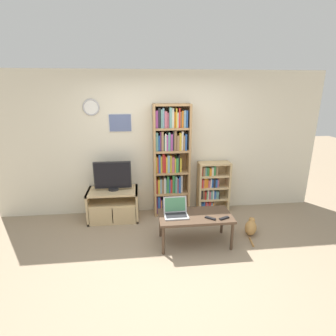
% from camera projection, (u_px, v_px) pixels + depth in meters
% --- Properties ---
extents(ground_plane, '(18.00, 18.00, 0.00)m').
position_uv_depth(ground_plane, '(173.00, 265.00, 3.55)').
color(ground_plane, gray).
extents(wall_back, '(6.00, 0.09, 2.60)m').
position_uv_depth(wall_back, '(161.00, 144.00, 4.82)').
color(wall_back, beige).
rests_on(wall_back, ground_plane).
extents(tv_stand, '(0.88, 0.52, 0.56)m').
position_uv_depth(tv_stand, '(113.00, 205.00, 4.72)').
color(tv_stand, tan).
rests_on(tv_stand, ground_plane).
extents(television, '(0.65, 0.18, 0.52)m').
position_uv_depth(television, '(113.00, 176.00, 4.58)').
color(television, black).
rests_on(television, tv_stand).
extents(bookshelf_tall, '(0.65, 0.29, 2.04)m').
position_uv_depth(bookshelf_tall, '(170.00, 159.00, 4.74)').
color(bookshelf_tall, tan).
rests_on(bookshelf_tall, ground_plane).
extents(bookshelf_short, '(0.60, 0.26, 0.97)m').
position_uv_depth(bookshelf_short, '(211.00, 187.00, 5.01)').
color(bookshelf_short, tan).
rests_on(bookshelf_short, ground_plane).
extents(coffee_table, '(1.09, 0.56, 0.47)m').
position_uv_depth(coffee_table, '(195.00, 218.00, 3.94)').
color(coffee_table, '#4C3828').
rests_on(coffee_table, ground_plane).
extents(laptop, '(0.35, 0.28, 0.26)m').
position_uv_depth(laptop, '(176.00, 211.00, 3.91)').
color(laptop, '#B7BABC').
rests_on(laptop, coffee_table).
extents(remote_near_laptop, '(0.15, 0.13, 0.02)m').
position_uv_depth(remote_near_laptop, '(210.00, 218.00, 3.80)').
color(remote_near_laptop, black).
rests_on(remote_near_laptop, coffee_table).
extents(remote_far_from_laptop, '(0.16, 0.10, 0.02)m').
position_uv_depth(remote_far_from_laptop, '(224.00, 218.00, 3.81)').
color(remote_far_from_laptop, black).
rests_on(remote_far_from_laptop, coffee_table).
extents(cat, '(0.30, 0.53, 0.28)m').
position_uv_depth(cat, '(251.00, 227.00, 4.26)').
color(cat, '#B78447').
rests_on(cat, ground_plane).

